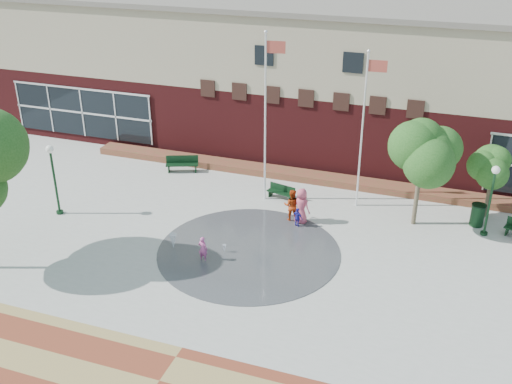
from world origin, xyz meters
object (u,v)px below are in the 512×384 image
(flagpole_right, at_px, (364,123))
(child_splash, at_px, (203,249))
(bench_left, at_px, (182,167))
(flagpole_left, at_px, (266,110))
(trash_can, at_px, (477,215))

(flagpole_right, bearing_deg, child_splash, -129.63)
(bench_left, bearing_deg, flagpole_right, -26.91)
(flagpole_right, height_order, bench_left, flagpole_right)
(flagpole_left, distance_m, trash_can, 11.69)
(flagpole_right, xyz_separation_m, trash_can, (5.98, -0.20, -4.02))
(flagpole_left, bearing_deg, trash_can, -3.16)
(flagpole_left, xyz_separation_m, flagpole_right, (4.83, 0.85, -0.40))
(flagpole_right, height_order, child_splash, flagpole_right)
(flagpole_right, distance_m, bench_left, 11.54)
(flagpole_left, bearing_deg, bench_left, 156.05)
(bench_left, height_order, trash_can, trash_can)
(flagpole_right, relative_size, trash_can, 7.10)
(flagpole_right, distance_m, trash_can, 7.21)
(child_splash, bearing_deg, trash_can, -142.17)
(flagpole_right, xyz_separation_m, child_splash, (-5.49, -7.65, -4.01))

